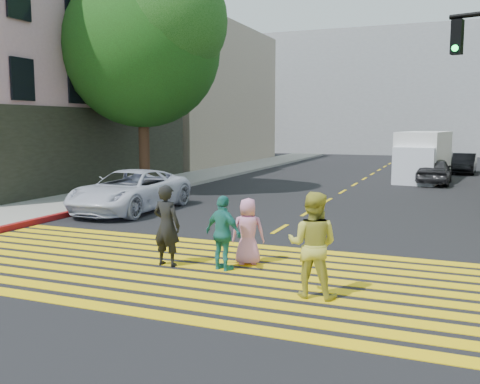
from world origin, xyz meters
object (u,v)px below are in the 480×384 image
Objects in this scene: pedestrian_extra at (223,233)px; white_sedan at (130,191)px; pedestrian_woman at (313,245)px; white_van at (423,158)px; silver_car at (442,159)px; pedestrian_child at (248,231)px; tree_left at (144,39)px; dark_car_near at (434,171)px; dark_car_parked at (464,164)px; pedestrian_man at (167,226)px.

white_sedan is (-5.85, 5.57, -0.06)m from pedestrian_extra.
white_van reaches higher than pedestrian_woman.
silver_car is at bearing -78.34° from pedestrian_extra.
pedestrian_child is at bearing -96.46° from pedestrian_extra.
white_sedan is at bearing 70.40° from silver_car.
white_sedan is 23.82m from silver_car.
white_sedan is (2.22, -4.62, -5.74)m from tree_left.
pedestrian_woman reaches higher than dark_car_near.
white_sedan is at bearing -40.27° from pedestrian_woman.
pedestrian_extra is 18.44m from dark_car_near.
white_sedan is 1.37× the size of dark_car_parked.
white_van reaches higher than pedestrian_extra.
tree_left is 20.30m from dark_car_parked.
pedestrian_extra is 8.08m from white_sedan.
pedestrian_child is at bearing -96.25° from dark_car_parked.
pedestrian_child reaches higher than dark_car_parked.
pedestrian_extra is 0.27× the size of white_van.
pedestrian_woman reaches higher than pedestrian_child.
dark_car_near is at bearing -81.56° from pedestrian_extra.
white_van is (10.77, 9.18, -5.23)m from tree_left.
white_sedan is 21.97m from dark_car_parked.
white_van is (3.93, 19.48, 0.36)m from pedestrian_man.
tree_left reaches higher than pedestrian_extra.
pedestrian_extra is at bearing 86.24° from silver_car.
dark_car_near is at bearing 34.87° from tree_left.
tree_left is 16.05m from pedestrian_woman.
silver_car is at bearing 66.90° from white_sedan.
dark_car_parked is at bearing -82.03° from pedestrian_extra.
pedestrian_woman is 1.29× the size of pedestrian_child.
pedestrian_man is at bearing -99.30° from dark_car_parked.
pedestrian_extra is at bearing -170.09° from pedestrian_man.
white_sedan is 16.24m from white_van.
tree_left reaches higher than pedestrian_woman.
dark_car_parked is at bearing -100.37° from dark_car_near.
dark_car_parked is (12.83, 14.61, -5.84)m from tree_left.
pedestrian_extra is 0.33× the size of silver_car.
white_van is at bearing -106.52° from dark_car_parked.
pedestrian_woman is at bearing -39.65° from white_sedan.
tree_left is 6.31× the size of pedestrian_extra.
silver_car is (3.16, 26.89, -0.04)m from pedestrian_child.
dark_car_parked is at bearing 119.18° from silver_car.
tree_left is at bearing -127.07° from dark_car_parked.
silver_car reaches higher than dark_car_near.
dark_car_near reaches higher than dark_car_parked.
pedestrian_man is at bearing -56.40° from tree_left.
pedestrian_woman is 10.26m from white_sedan.
pedestrian_extra is 27.72m from silver_car.
dark_car_parked is (5.98, 24.91, -0.25)m from pedestrian_man.
silver_car is at bearing -89.05° from dark_car_near.
white_van is (2.41, 18.76, 0.50)m from pedestrian_child.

